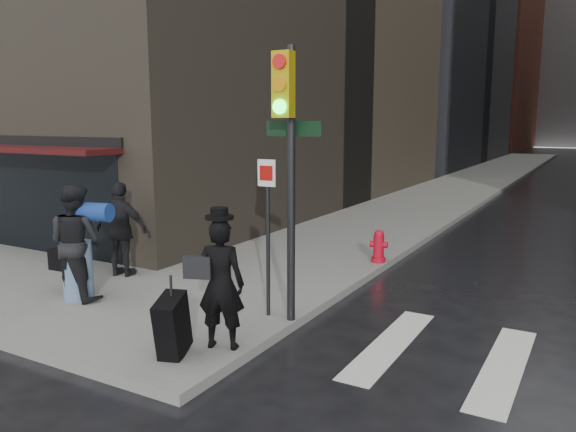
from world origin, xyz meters
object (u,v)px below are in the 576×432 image
at_px(man_overcoat, 211,290).
at_px(fire_hydrant, 379,248).
at_px(man_jeans, 76,242).
at_px(man_greycoat, 121,229).
at_px(traffic_light, 286,148).

height_order(man_overcoat, fire_hydrant, man_overcoat).
xyz_separation_m(man_overcoat, man_jeans, (-3.45, 0.66, 0.18)).
xyz_separation_m(man_overcoat, man_greycoat, (-3.88, 2.14, 0.12)).
distance_m(man_greycoat, fire_hydrant, 5.56).
height_order(man_overcoat, man_greycoat, man_overcoat).
xyz_separation_m(man_greycoat, fire_hydrant, (4.16, 3.63, -0.64)).
distance_m(man_overcoat, fire_hydrant, 5.80).
bearing_deg(man_greycoat, man_overcoat, 138.99).
height_order(man_jeans, traffic_light, traffic_light).
distance_m(man_jeans, traffic_light, 4.23).
height_order(man_greycoat, fire_hydrant, man_greycoat).
distance_m(man_jeans, fire_hydrant, 6.37).
bearing_deg(man_jeans, fire_hydrant, -129.44).
relative_size(man_overcoat, man_jeans, 0.99).
bearing_deg(man_greycoat, fire_hydrant, -150.98).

